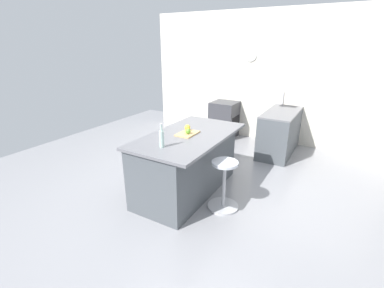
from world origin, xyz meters
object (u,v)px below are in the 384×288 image
Objects in this scene: cutting_board at (187,134)px; apple_green at (188,131)px; stool_by_window at (224,186)px; water_bottle at (162,138)px; kitchen_island at (187,163)px; apple_yellow at (187,127)px; oven_range at (224,119)px.

cutting_board is 4.58× the size of apple_green.
stool_by_window is at bearing 77.92° from cutting_board.
water_bottle is at bearing -1.15° from cutting_board.
kitchen_island is at bearing -126.00° from apple_green.
apple_yellow reaches higher than stool_by_window.
apple_yellow is at bearing -148.95° from cutting_board.
apple_yellow is (-0.14, -0.09, 0.00)m from apple_green.
kitchen_island is at bearing -98.50° from cutting_board.
oven_range is 2.90m from apple_green.
apple_yellow is (-0.11, -0.06, 0.05)m from cutting_board.
oven_range is at bearing -167.13° from apple_green.
oven_range is at bearing -167.99° from kitchen_island.
water_bottle is (3.35, 0.59, 0.64)m from oven_range.
water_bottle is (0.47, -0.69, 0.73)m from stool_by_window.
cutting_board is at bearing -102.08° from stool_by_window.
stool_by_window is 0.93m from cutting_board.
oven_range is 1.22× the size of stool_by_window.
apple_green is 0.25× the size of water_bottle.
stool_by_window is 1.98× the size of cutting_board.
apple_yellow is (-0.25, -0.74, 0.67)m from stool_by_window.
apple_green is at bearing -99.70° from stool_by_window.
oven_range is at bearing -156.04° from stool_by_window.
water_bottle reaches higher than apple_yellow.
cutting_board is 0.62m from water_bottle.
stool_by_window is at bearing 78.03° from kitchen_island.
apple_yellow is (-0.10, -0.04, 0.53)m from kitchen_island.
kitchen_island is 0.53m from apple_green.
apple_green is at bearing 12.87° from oven_range.
cutting_board reaches higher than stool_by_window.
oven_range is 2.41× the size of cutting_board.
oven_range is 3.46m from water_bottle.
oven_range is at bearing -168.41° from apple_yellow.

